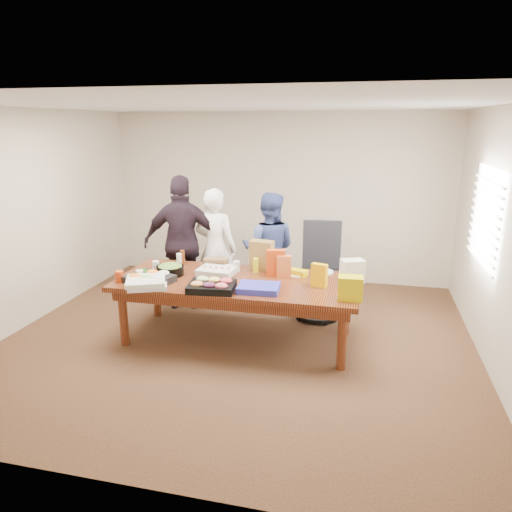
% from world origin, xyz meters
% --- Properties ---
extents(floor, '(5.50, 5.00, 0.02)m').
position_xyz_m(floor, '(0.00, 0.00, -0.01)').
color(floor, '#47301E').
rests_on(floor, ground).
extents(ceiling, '(5.50, 5.00, 0.02)m').
position_xyz_m(ceiling, '(0.00, 0.00, 2.71)').
color(ceiling, white).
rests_on(ceiling, wall_back).
extents(wall_back, '(5.50, 0.04, 2.70)m').
position_xyz_m(wall_back, '(0.00, 2.50, 1.35)').
color(wall_back, beige).
rests_on(wall_back, floor).
extents(wall_front, '(5.50, 0.04, 2.70)m').
position_xyz_m(wall_front, '(0.00, -2.50, 1.35)').
color(wall_front, beige).
rests_on(wall_front, floor).
extents(wall_left, '(0.04, 5.00, 2.70)m').
position_xyz_m(wall_left, '(-2.75, 0.00, 1.35)').
color(wall_left, beige).
rests_on(wall_left, floor).
extents(wall_right, '(0.04, 5.00, 2.70)m').
position_xyz_m(wall_right, '(2.75, 0.00, 1.35)').
color(wall_right, beige).
rests_on(wall_right, floor).
extents(window_panel, '(0.03, 1.40, 1.10)m').
position_xyz_m(window_panel, '(2.72, 0.60, 1.50)').
color(window_panel, white).
rests_on(window_panel, wall_right).
extents(window_blinds, '(0.04, 1.36, 1.00)m').
position_xyz_m(window_blinds, '(2.68, 0.60, 1.50)').
color(window_blinds, beige).
rests_on(window_blinds, wall_right).
extents(conference_table, '(2.80, 1.20, 0.75)m').
position_xyz_m(conference_table, '(0.00, 0.00, 0.38)').
color(conference_table, '#4C1C0F').
rests_on(conference_table, floor).
extents(office_chair, '(0.68, 0.68, 1.21)m').
position_xyz_m(office_chair, '(0.86, 0.90, 0.61)').
color(office_chair, black).
rests_on(office_chair, floor).
extents(person_center, '(0.67, 0.50, 1.68)m').
position_xyz_m(person_center, '(-0.58, 0.97, 0.84)').
color(person_center, white).
rests_on(person_center, floor).
extents(person_right, '(0.81, 0.65, 1.60)m').
position_xyz_m(person_right, '(0.11, 1.24, 0.80)').
color(person_right, '#43559B').
rests_on(person_right, floor).
extents(person_left, '(1.16, 0.68, 1.85)m').
position_xyz_m(person_left, '(-1.00, 0.85, 0.93)').
color(person_left, black).
rests_on(person_left, floor).
extents(veggie_tray, '(0.60, 0.54, 0.08)m').
position_xyz_m(veggie_tray, '(-0.96, -0.31, 0.79)').
color(veggie_tray, black).
rests_on(veggie_tray, conference_table).
extents(fruit_tray, '(0.54, 0.45, 0.08)m').
position_xyz_m(fruit_tray, '(-0.18, -0.40, 0.79)').
color(fruit_tray, black).
rests_on(fruit_tray, conference_table).
extents(sheet_cake, '(0.46, 0.36, 0.08)m').
position_xyz_m(sheet_cake, '(-0.30, 0.14, 0.79)').
color(sheet_cake, silver).
rests_on(sheet_cake, conference_table).
extents(salad_bowl, '(0.41, 0.41, 0.11)m').
position_xyz_m(salad_bowl, '(-0.84, 0.01, 0.80)').
color(salad_bowl, black).
rests_on(salad_bowl, conference_table).
extents(chip_bag_blue, '(0.46, 0.36, 0.07)m').
position_xyz_m(chip_bag_blue, '(0.33, -0.31, 0.78)').
color(chip_bag_blue, '#3035C2').
rests_on(chip_bag_blue, conference_table).
extents(chip_bag_red, '(0.24, 0.13, 0.32)m').
position_xyz_m(chip_bag_red, '(0.41, 0.24, 0.91)').
color(chip_bag_red, '#D54410').
rests_on(chip_bag_red, conference_table).
extents(chip_bag_yellow, '(0.19, 0.12, 0.26)m').
position_xyz_m(chip_bag_yellow, '(0.95, -0.03, 0.88)').
color(chip_bag_yellow, '#FCB200').
rests_on(chip_bag_yellow, conference_table).
extents(chip_bag_orange, '(0.18, 0.09, 0.26)m').
position_xyz_m(chip_bag_orange, '(0.51, 0.22, 0.88)').
color(chip_bag_orange, orange).
rests_on(chip_bag_orange, conference_table).
extents(mayo_jar, '(0.10, 0.10, 0.13)m').
position_xyz_m(mayo_jar, '(-0.10, 0.30, 0.82)').
color(mayo_jar, silver).
rests_on(mayo_jar, conference_table).
extents(mustard_bottle, '(0.08, 0.08, 0.18)m').
position_xyz_m(mustard_bottle, '(0.14, 0.33, 0.84)').
color(mustard_bottle, '#EAF915').
rests_on(mustard_bottle, conference_table).
extents(dressing_bottle, '(0.07, 0.07, 0.19)m').
position_xyz_m(dressing_bottle, '(-0.86, 0.45, 0.84)').
color(dressing_bottle, brown).
rests_on(dressing_bottle, conference_table).
extents(ranch_bottle, '(0.07, 0.07, 0.19)m').
position_xyz_m(ranch_bottle, '(-0.83, 0.26, 0.85)').
color(ranch_bottle, white).
rests_on(ranch_bottle, conference_table).
extents(banana_bunch, '(0.24, 0.19, 0.07)m').
position_xyz_m(banana_bunch, '(0.67, 0.32, 0.79)').
color(banana_bunch, '#D9C000').
rests_on(banana_bunch, conference_table).
extents(bread_loaf, '(0.31, 0.16, 0.12)m').
position_xyz_m(bread_loaf, '(-0.39, 0.40, 0.81)').
color(bread_loaf, brown).
rests_on(bread_loaf, conference_table).
extents(kraft_bag, '(0.30, 0.20, 0.37)m').
position_xyz_m(kraft_bag, '(0.19, 0.47, 0.93)').
color(kraft_bag, olive).
rests_on(kraft_bag, conference_table).
extents(red_cup, '(0.12, 0.12, 0.13)m').
position_xyz_m(red_cup, '(-1.30, -0.38, 0.81)').
color(red_cup, '#CA3E11').
rests_on(red_cup, conference_table).
extents(clear_cup_a, '(0.09, 0.09, 0.12)m').
position_xyz_m(clear_cup_a, '(-1.10, -0.27, 0.81)').
color(clear_cup_a, white).
rests_on(clear_cup_a, conference_table).
extents(clear_cup_b, '(0.11, 0.11, 0.12)m').
position_xyz_m(clear_cup_b, '(-1.08, 0.11, 0.81)').
color(clear_cup_b, white).
rests_on(clear_cup_b, conference_table).
extents(pizza_box_lower, '(0.55, 0.55, 0.05)m').
position_xyz_m(pizza_box_lower, '(-0.92, -0.44, 0.77)').
color(pizza_box_lower, white).
rests_on(pizza_box_lower, conference_table).
extents(pizza_box_upper, '(0.55, 0.55, 0.05)m').
position_xyz_m(pizza_box_upper, '(-0.93, -0.47, 0.82)').
color(pizza_box_upper, silver).
rests_on(pizza_box_upper, pizza_box_lower).
extents(plate_a, '(0.27, 0.27, 0.01)m').
position_xyz_m(plate_a, '(0.65, 0.34, 0.76)').
color(plate_a, silver).
rests_on(plate_a, conference_table).
extents(plate_b, '(0.31, 0.31, 0.02)m').
position_xyz_m(plate_b, '(0.94, 0.51, 0.76)').
color(plate_b, silver).
rests_on(plate_b, conference_table).
extents(dip_bowl_a, '(0.16, 0.16, 0.05)m').
position_xyz_m(dip_bowl_a, '(0.38, 0.35, 0.78)').
color(dip_bowl_a, beige).
rests_on(dip_bowl_a, conference_table).
extents(dip_bowl_b, '(0.21, 0.21, 0.07)m').
position_xyz_m(dip_bowl_b, '(-0.19, 0.31, 0.78)').
color(dip_bowl_b, silver).
rests_on(dip_bowl_b, conference_table).
extents(grocery_bag_white, '(0.30, 0.26, 0.26)m').
position_xyz_m(grocery_bag_white, '(1.30, 0.22, 0.88)').
color(grocery_bag_white, silver).
rests_on(grocery_bag_white, conference_table).
extents(grocery_bag_yellow, '(0.26, 0.19, 0.25)m').
position_xyz_m(grocery_bag_yellow, '(1.30, -0.35, 0.87)').
color(grocery_bag_yellow, '#D8C905').
rests_on(grocery_bag_yellow, conference_table).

